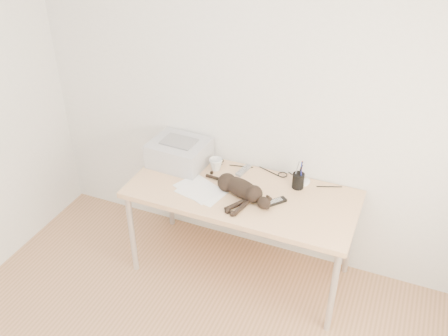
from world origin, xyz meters
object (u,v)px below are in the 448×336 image
at_px(desk, 246,201).
at_px(mug, 216,164).
at_px(cat, 239,188).
at_px(mouse, 305,181).
at_px(printer, 179,152).
at_px(pen_cup, 298,180).

xyz_separation_m(desk, mug, (-0.28, 0.11, 0.18)).
relative_size(desk, mug, 16.23).
xyz_separation_m(cat, mouse, (0.38, 0.33, -0.04)).
xyz_separation_m(printer, mug, (0.29, 0.02, -0.05)).
relative_size(mug, pen_cup, 0.46).
relative_size(printer, mug, 4.34).
distance_m(pen_cup, mouse, 0.09).
height_order(cat, pen_cup, pen_cup).
bearing_deg(desk, cat, -92.50).
xyz_separation_m(printer, pen_cup, (0.91, 0.03, -0.03)).
bearing_deg(printer, mug, 4.53).
bearing_deg(mouse, desk, -147.39).
height_order(desk, mug, mug).
bearing_deg(printer, desk, -8.36).
height_order(cat, mouse, cat).
bearing_deg(pen_cup, printer, -177.89).
relative_size(cat, mug, 5.73).
bearing_deg(mouse, mug, -166.98).
relative_size(cat, mouse, 5.15).
bearing_deg(printer, cat, -21.06).
bearing_deg(mug, pen_cup, 0.99).
xyz_separation_m(desk, mouse, (0.38, 0.19, 0.15)).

